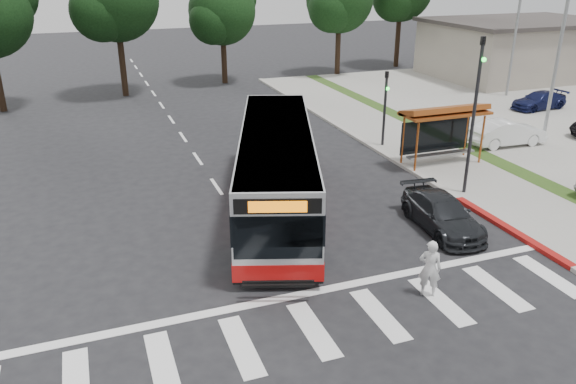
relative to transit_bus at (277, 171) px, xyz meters
name	(u,v)px	position (x,y,z in m)	size (l,w,h in m)	color
ground	(257,247)	(-1.72, -2.90, -1.60)	(140.00, 140.00, 0.00)	black
sidewalk_east	(410,146)	(9.28, 5.10, -1.54)	(4.00, 40.00, 0.12)	gray
curb_east	(377,150)	(7.28, 5.10, -1.52)	(0.30, 40.00, 0.15)	#9E9991
curb_east_red	(509,229)	(7.28, -4.90, -1.52)	(0.32, 6.00, 0.15)	maroon
parking_lot	(558,117)	(21.28, 7.10, -1.55)	(18.00, 36.00, 0.10)	gray
commercial_building	(519,50)	(28.28, 19.10, 0.60)	(14.00, 10.00, 4.40)	gray
building_roof_cap	(524,21)	(28.28, 19.10, 2.95)	(14.60, 10.60, 0.30)	#383330
crosswalk_ladder	(313,329)	(-1.72, -7.90, -1.59)	(18.00, 2.60, 0.01)	silver
bus_shelter	(443,117)	(9.08, 2.21, 0.75)	(4.20, 1.60, 2.86)	#9A4819
traffic_signal_ne_tall	(475,104)	(7.88, -1.40, 2.28)	(0.18, 0.37, 6.50)	black
traffic_signal_ne_short	(385,101)	(7.88, 5.59, 0.88)	(0.18, 0.37, 4.00)	black
lot_light_front	(562,31)	(16.28, 3.10, 4.31)	(1.90, 0.35, 9.01)	gray
lot_light_mid	(519,12)	(22.28, 13.10, 4.31)	(1.90, 0.35, 9.01)	gray
tree_north_b	(223,10)	(4.35, 25.16, 4.07)	(5.72, 5.33, 8.43)	black
transit_bus	(277,171)	(0.00, 0.00, 0.00)	(2.68, 12.36, 3.19)	#B8BBBE
pedestrian	(430,268)	(2.10, -7.48, -0.71)	(0.65, 0.43, 1.78)	silver
dark_sedan	(442,214)	(5.04, -3.87, -0.98)	(1.72, 4.24, 1.23)	black
parked_car_1	(507,133)	(14.04, 3.38, -0.82)	(1.42, 4.08, 1.35)	silver
parked_car_3	(539,100)	(21.41, 9.04, -0.93)	(1.59, 3.92, 1.14)	#121740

